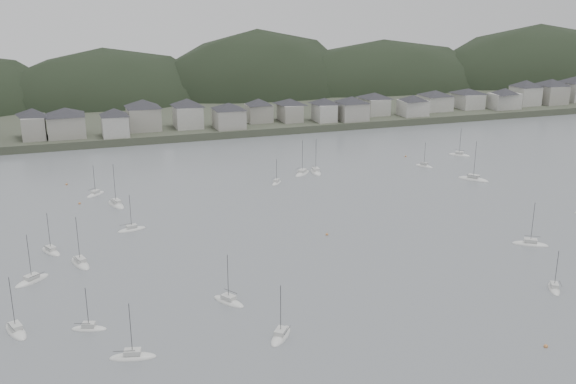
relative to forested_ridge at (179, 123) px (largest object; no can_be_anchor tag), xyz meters
name	(u,v)px	position (x,y,z in m)	size (l,w,h in m)	color
ground	(442,357)	(-4.83, -269.40, 11.28)	(900.00, 900.00, 0.00)	slate
far_shore_land	(162,93)	(-4.83, 25.60, 12.78)	(900.00, 250.00, 3.00)	#383D2D
forested_ridge	(179,123)	(0.00, 0.00, 0.00)	(851.55, 103.94, 102.57)	black
waterfront_town	(316,107)	(45.75, -86.06, 19.95)	(451.48, 28.46, 12.92)	#9A968C
moored_fleet	(297,226)	(-6.02, -204.74, 11.46)	(223.38, 178.46, 13.33)	silver
mooring_buoys	(278,222)	(-9.64, -200.19, 11.43)	(179.53, 126.29, 0.70)	#CE8144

